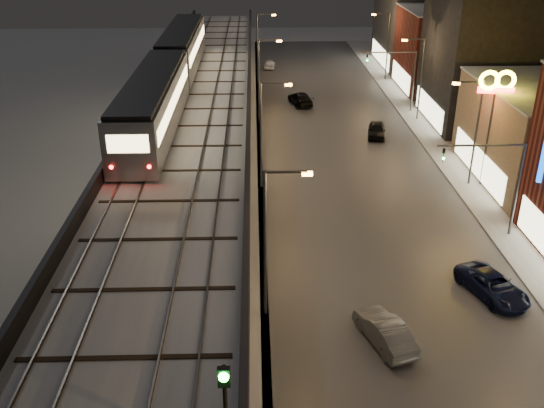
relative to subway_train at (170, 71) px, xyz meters
name	(u,v)px	position (x,y,z in m)	size (l,w,h in m)	color
road_surface	(351,168)	(16.00, -1.88, -8.53)	(17.00, 120.00, 0.06)	#46474D
sidewalk_right	(460,166)	(26.00, -1.88, -8.49)	(4.00, 120.00, 0.14)	#9FA1A8
under_viaduct_pavement	(202,169)	(2.50, -1.88, -8.53)	(11.00, 120.00, 0.06)	#9FA1A8
elevated_viaduct	(196,121)	(2.50, -5.04, -2.94)	(9.00, 100.00, 6.30)	black
viaduct_trackbed	(195,111)	(2.49, -4.91, -2.17)	(8.40, 100.00, 0.32)	#B2B7C1
viaduct_parapet_streetside	(249,105)	(6.85, -4.88, -1.71)	(0.30, 100.00, 1.10)	black
viaduct_parapet_far	(141,106)	(-1.85, -4.88, -1.71)	(0.30, 100.00, 1.10)	black
building_d	(491,58)	(32.49, 11.12, -1.48)	(12.20, 13.20, 14.16)	black
building_e	(450,50)	(32.49, 25.12, -3.48)	(12.20, 12.20, 10.16)	maroon
building_f	(423,27)	(32.49, 39.12, -2.98)	(12.20, 16.20, 11.16)	#343436
streetlight_left_1	(270,235)	(8.07, -23.88, -3.32)	(2.57, 0.28, 9.00)	#38383A
streetlight_left_2	(264,128)	(8.07, -5.88, -3.32)	(2.57, 0.28, 9.00)	#38383A
streetlight_right_2	(474,126)	(25.23, -5.88, -3.32)	(2.56, 0.28, 9.00)	#38383A
streetlight_left_3	(261,75)	(8.07, 12.12, -3.32)	(2.57, 0.28, 9.00)	#38383A
streetlight_right_3	(419,73)	(25.23, 12.12, -3.32)	(2.56, 0.28, 9.00)	#38383A
streetlight_left_4	(259,42)	(8.07, 30.12, -3.32)	(2.57, 0.28, 9.00)	#38383A
streetlight_right_4	(386,42)	(25.23, 30.12, -3.32)	(2.56, 0.28, 9.00)	#38383A
traffic_light_rig_a	(503,178)	(24.34, -14.88, -4.06)	(6.10, 0.34, 7.00)	#38383A
traffic_light_rig_b	(404,74)	(24.34, 15.12, -4.06)	(6.10, 0.34, 7.00)	#38383A
subway_train	(170,71)	(0.00, 0.00, 0.00)	(3.26, 39.43, 3.90)	gray
rail_signal	(225,395)	(6.40, -39.91, 0.42)	(0.38, 0.45, 3.32)	black
car_near_white	(385,332)	(14.12, -26.71, -7.80)	(1.60, 4.60, 1.51)	#585C61
car_mid_dark	(300,99)	(12.84, 18.26, -7.81)	(2.08, 5.12, 1.49)	black
car_far_white	(270,64)	(9.62, 37.37, -7.91)	(1.54, 3.82, 1.30)	white
car_onc_dark	(492,286)	(21.48, -22.46, -7.85)	(2.33, 5.06, 1.41)	black
car_onc_red	(377,131)	(19.86, 6.35, -7.82)	(1.73, 4.30, 1.46)	black
sign_mcdonalds	(495,94)	(26.50, -6.02, -0.57)	(2.93, 0.59, 9.85)	#38383A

